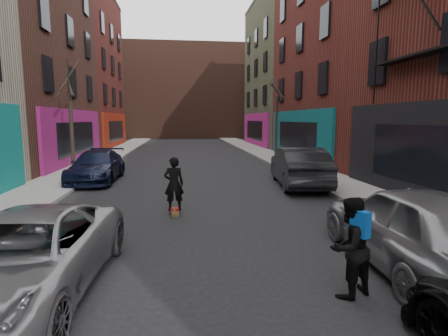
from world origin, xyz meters
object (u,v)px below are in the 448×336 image
object	(u,v)px
parked_left_end	(97,166)
pedestrian	(350,247)
tree_right_far	(277,110)
skateboard	(174,212)
parked_right_far	(414,227)
parked_right_end	(299,167)
tree_left_far	(70,110)
skateboarder	(174,184)
parked_left_far	(24,257)

from	to	relation	value
parked_left_end	pedestrian	xyz separation A→B (m)	(6.64, -11.68, 0.13)
tree_right_far	skateboard	xyz separation A→B (m)	(-7.10, -14.10, -3.48)
parked_right_far	parked_right_end	world-z (taller)	parked_right_end
pedestrian	tree_left_far	bearing A→B (deg)	-83.40
skateboard	pedestrian	distance (m)	6.26
tree_left_far	parked_left_end	size ratio (longest dim) A/B	1.32
skateboarder	parked_left_far	bearing A→B (deg)	59.51
tree_right_far	skateboarder	world-z (taller)	tree_right_far
parked_right_far	pedestrian	xyz separation A→B (m)	(-1.74, -0.85, -0.00)
skateboarder	pedestrian	xyz separation A→B (m)	(2.93, -5.48, -0.09)
skateboarder	parked_right_end	bearing A→B (deg)	-148.80
pedestrian	skateboard	bearing A→B (deg)	-86.46
parked_left_far	parked_right_end	bearing A→B (deg)	52.31
parked_left_far	parked_left_end	bearing A→B (deg)	100.41
parked_left_end	parked_right_end	xyz separation A→B (m)	(9.01, -2.31, 0.14)
parked_left_end	parked_right_end	bearing A→B (deg)	-13.79
tree_right_far	parked_right_far	size ratio (longest dim) A/B	1.37
tree_right_far	parked_right_far	distance (m)	19.07
tree_right_far	skateboarder	xyz separation A→B (m)	(-7.10, -14.10, -2.60)
parked_left_end	pedestrian	distance (m)	13.43
parked_left_end	parked_right_far	xyz separation A→B (m)	(8.38, -10.82, 0.13)
parked_right_end	pedestrian	distance (m)	9.66
parked_right_far	skateboarder	bearing A→B (deg)	-41.37
tree_left_far	skateboarder	xyz separation A→B (m)	(5.30, -8.10, -2.45)
tree_left_far	skateboarder	bearing A→B (deg)	-56.79
tree_right_far	parked_left_far	world-z (taller)	tree_right_far
parked_left_far	parked_right_far	size ratio (longest dim) A/B	1.00
pedestrian	tree_right_far	bearing A→B (deg)	-126.64
parked_left_far	skateboard	bearing A→B (deg)	67.88
skateboarder	tree_right_far	bearing A→B (deg)	-121.78
parked_right_far	tree_left_far	bearing A→B (deg)	-48.59
tree_left_far	parked_right_end	size ratio (longest dim) A/B	1.26
parked_left_far	parked_right_far	xyz separation A→B (m)	(6.99, 0.26, 0.15)
tree_right_far	pedestrian	xyz separation A→B (m)	(-4.16, -19.58, -2.69)
pedestrian	parked_right_end	bearing A→B (deg)	-128.83
tree_right_far	parked_left_end	xyz separation A→B (m)	(-10.80, -7.90, -2.82)
tree_right_far	parked_left_end	distance (m)	13.67
parked_right_far	skateboard	size ratio (longest dim) A/B	6.19
tree_right_far	pedestrian	size ratio (longest dim) A/B	4.09
parked_left_end	skateboarder	size ratio (longest dim) A/B	2.95
parked_left_far	pedestrian	size ratio (longest dim) A/B	2.98
parked_left_far	parked_left_end	size ratio (longest dim) A/B	1.01
skateboarder	tree_left_far	bearing A→B (deg)	-61.87
parked_right_far	parked_right_end	size ratio (longest dim) A/B	0.96
parked_right_end	pedestrian	xyz separation A→B (m)	(-2.37, -9.37, -0.01)
tree_left_far	parked_left_far	size ratio (longest dim) A/B	1.31
tree_right_far	skateboard	distance (m)	16.17
parked_right_far	skateboard	bearing A→B (deg)	-41.37
parked_right_far	tree_right_far	bearing A→B (deg)	-94.06
parked_right_end	skateboarder	world-z (taller)	skateboarder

